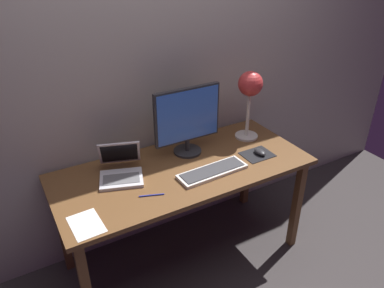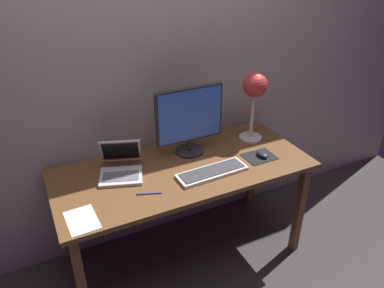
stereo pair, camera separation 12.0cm
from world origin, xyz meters
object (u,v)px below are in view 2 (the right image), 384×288
Objects in this scene: desk_lamp at (254,90)px; laptop at (121,164)px; keyboard_main at (212,172)px; pen at (149,194)px; monitor at (189,118)px; mouse at (262,154)px.

laptop is at bearing -178.99° from desk_lamp.
laptop is at bearing 151.84° from keyboard_main.
desk_lamp is 3.45× the size of pen.
laptop is (-0.48, -0.04, -0.19)m from monitor.
mouse is at bearing -14.67° from laptop.
pen is at bearing -76.23° from laptop.
monitor is 0.51m from laptop.
keyboard_main is at bearing -175.37° from mouse.
desk_lamp reaches higher than mouse.
laptop is 1.00m from desk_lamp.
laptop is 0.90m from mouse.
monitor is 0.49m from desk_lamp.
keyboard_main is at bearing 3.85° from pen.
monitor reaches higher than laptop.
monitor is 1.02× the size of keyboard_main.
keyboard_main is 0.42m from pen.
monitor is at bearing 38.50° from pen.
mouse is at bearing 4.23° from pen.
monitor reaches higher than keyboard_main.
mouse is at bearing -106.79° from desk_lamp.
desk_lamp is at bearing -2.25° from monitor.
pen is (-0.88, -0.30, -0.36)m from desk_lamp.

